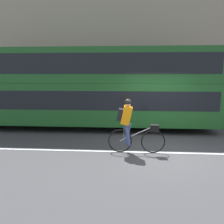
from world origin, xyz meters
TOP-DOWN VIEW (x-y plane):
  - ground_plane at (0.00, 0.00)m, footprint 80.00×80.00m
  - road_center_line at (0.00, -0.04)m, footprint 50.00×0.14m
  - sidewalk_curb at (0.00, 5.83)m, footprint 60.00×1.92m
  - building_facade at (0.00, 6.94)m, footprint 60.00×0.30m
  - bus at (-3.33, 3.06)m, footprint 11.83×2.55m
  - cyclist_on_bike at (-1.07, -0.11)m, footprint 1.76×0.32m
  - street_sign_post at (0.94, 5.73)m, footprint 0.36×0.09m

SIDE VIEW (x-z plane):
  - ground_plane at x=0.00m, z-range 0.00..0.00m
  - road_center_line at x=0.00m, z-range 0.00..0.01m
  - sidewalk_curb at x=0.00m, z-range 0.00..0.11m
  - cyclist_on_bike at x=-1.07m, z-range 0.06..1.75m
  - street_sign_post at x=0.94m, z-range 0.26..3.01m
  - bus at x=-3.33m, z-range 0.21..3.67m
  - building_facade at x=0.00m, z-range 0.00..7.24m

